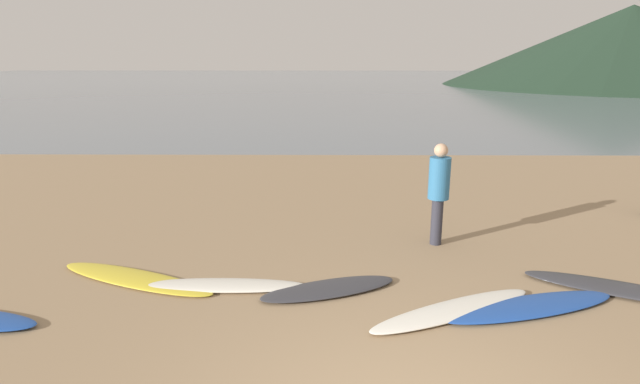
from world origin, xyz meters
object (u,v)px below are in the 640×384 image
surfboard_2 (135,278)px  surfboard_3 (225,285)px  surfboard_5 (453,310)px  person_1 (439,186)px  surfboard_4 (329,289)px  surfboard_7 (621,289)px  surfboard_6 (529,307)px

surfboard_2 → surfboard_3: bearing=12.8°
surfboard_5 → person_1: 2.68m
person_1 → surfboard_3: bearing=-141.1°
surfboard_2 → surfboard_3: 1.36m
surfboard_4 → surfboard_7: (4.03, 0.03, 0.00)m
surfboard_2 → surfboard_6: 5.43m
surfboard_5 → surfboard_6: size_ratio=0.98×
surfboard_3 → surfboard_6: bearing=-7.8°
surfboard_6 → surfboard_7: bearing=2.5°
surfboard_6 → surfboard_7: surfboard_6 is taller
surfboard_2 → surfboard_3: (1.34, -0.23, 0.01)m
surfboard_3 → person_1: bearing=28.7°
surfboard_2 → surfboard_6: surfboard_6 is taller
surfboard_2 → surfboard_7: size_ratio=1.07×
surfboard_7 → person_1: size_ratio=1.42×
surfboard_2 → surfboard_4: surfboard_4 is taller
surfboard_5 → person_1: person_1 is taller
surfboard_7 → surfboard_3: bearing=-154.1°
surfboard_3 → person_1: 3.90m
surfboard_3 → person_1: size_ratio=1.35×
surfboard_2 → surfboard_4: size_ratio=1.36×
surfboard_7 → surfboard_2: bearing=-156.0°
surfboard_4 → person_1: bearing=24.6°
surfboard_3 → surfboard_4: size_ratio=1.21×
surfboard_6 → surfboard_3: bearing=154.4°
surfboard_3 → surfboard_5: surfboard_5 is taller
surfboard_3 → person_1: (3.32, 1.78, 0.99)m
surfboard_4 → person_1: person_1 is taller
surfboard_2 → surfboard_7: bearing=20.2°
person_1 → surfboard_5: bearing=-85.9°
surfboard_6 → person_1: person_1 is taller
surfboard_3 → surfboard_5: bearing=-12.4°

